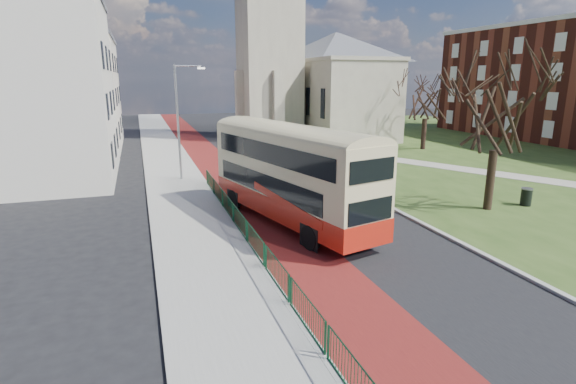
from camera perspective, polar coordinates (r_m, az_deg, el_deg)
name	(u,v)px	position (r m, az deg, el deg)	size (l,w,h in m)	color
ground	(345,270)	(17.82, 7.20, -9.78)	(160.00, 160.00, 0.00)	black
road_carriageway	(255,170)	(36.41, -4.24, 2.83)	(9.00, 120.00, 0.01)	black
bus_lane	(222,172)	(35.86, -8.42, 2.54)	(3.40, 120.00, 0.01)	#591414
pavement_west	(172,174)	(35.42, -14.49, 2.17)	(4.00, 120.00, 0.12)	gray
kerb_west	(199,173)	(35.59, -11.28, 2.42)	(0.25, 120.00, 0.13)	#999993
kerb_east	(300,162)	(39.60, 1.52, 3.89)	(0.25, 80.00, 0.13)	#999993
grass_green	(484,151)	(49.93, 23.61, 4.82)	(40.00, 80.00, 0.04)	#2E4719
footpath	(535,179)	(37.36, 28.85, 1.44)	(2.20, 36.00, 0.03)	#9E998C
pedestrian_railing	(246,232)	(20.22, -5.30, -5.05)	(0.07, 24.00, 1.12)	#0D3C22
gothic_church	(306,26)	(56.50, 2.30, 20.32)	(16.38, 18.00, 40.00)	gray
street_block_near	(34,88)	(37.25, -29.58, 11.40)	(10.30, 14.30, 13.00)	beige
street_block_far	(66,92)	(53.07, -26.32, 11.30)	(10.30, 16.30, 11.50)	beige
streetlamp	(180,116)	(32.84, -13.57, 9.32)	(2.13, 0.18, 8.00)	gray
bus	(290,170)	(22.32, 0.32, 2.76)	(5.48, 11.90, 4.85)	#A51C0F
winter_tree_near	(499,101)	(26.82, 25.26, 10.37)	(6.50, 6.50, 8.63)	black
winter_tree_far	(427,94)	(48.31, 17.20, 11.79)	(7.19, 7.19, 8.06)	black
litter_bin	(526,197)	(29.36, 28.00, -0.54)	(0.71, 0.71, 1.03)	black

